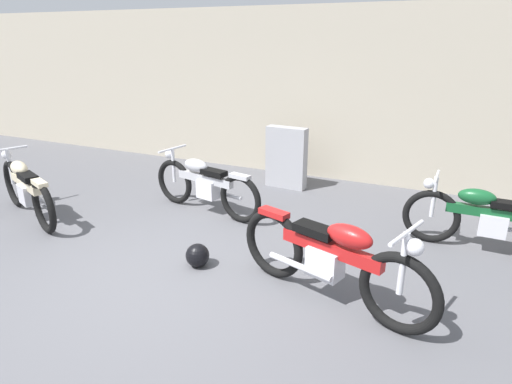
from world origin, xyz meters
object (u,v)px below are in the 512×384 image
(stone_marker, at_px, (286,158))
(motorcycle_red, at_px, (332,258))
(motorcycle_cream, at_px, (26,189))
(motorcycle_silver, at_px, (205,184))
(helmet, at_px, (197,255))
(motorcycle_green, at_px, (488,219))

(stone_marker, bearing_deg, motorcycle_red, -61.96)
(motorcycle_cream, xyz_separation_m, motorcycle_silver, (2.15, 1.24, -0.01))
(stone_marker, distance_m, helmet, 3.00)
(motorcycle_silver, height_order, motorcycle_green, motorcycle_silver)
(motorcycle_cream, distance_m, motorcycle_green, 6.02)
(motorcycle_red, bearing_deg, stone_marker, 135.63)
(stone_marker, distance_m, motorcycle_silver, 1.69)
(motorcycle_green, bearing_deg, motorcycle_red, 53.71)
(motorcycle_cream, bearing_deg, helmet, -161.64)
(stone_marker, relative_size, motorcycle_red, 0.50)
(motorcycle_cream, bearing_deg, stone_marker, -113.14)
(helmet, relative_size, motorcycle_silver, 0.14)
(stone_marker, xyz_separation_m, motorcycle_green, (3.00, -1.25, -0.10))
(helmet, relative_size, motorcycle_cream, 0.14)
(helmet, bearing_deg, motorcycle_red, -1.93)
(motorcycle_green, bearing_deg, helmet, 32.30)
(motorcycle_cream, relative_size, motorcycle_red, 0.92)
(stone_marker, bearing_deg, motorcycle_green, -22.61)
(motorcycle_silver, bearing_deg, motorcycle_red, 158.16)
(helmet, distance_m, motorcycle_red, 1.57)
(motorcycle_silver, relative_size, motorcycle_green, 1.00)
(helmet, xyz_separation_m, motorcycle_green, (2.92, 1.73, 0.29))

